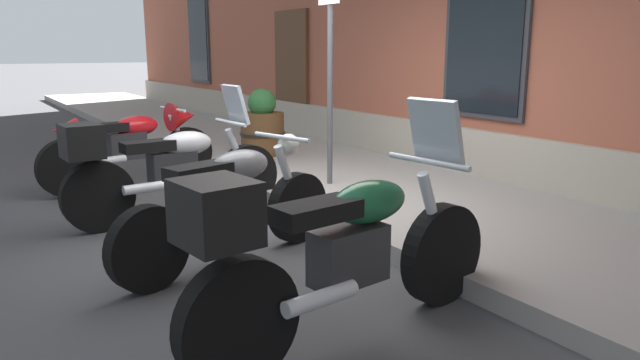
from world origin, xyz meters
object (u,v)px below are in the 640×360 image
Objects in this scene: motorcycle_green_touring at (340,250)px; parking_sign at (330,41)px; motorcycle_silver_touring at (166,166)px; motorcycle_red_sport at (137,142)px; barrel_planter at (262,127)px; motorcycle_grey_naked at (233,204)px.

parking_sign is at bearing 147.65° from motorcycle_green_touring.
motorcycle_red_sport is at bearing 173.82° from motorcycle_silver_touring.
parking_sign is (0.08, 1.83, 1.18)m from motorcycle_silver_touring.
motorcycle_green_touring is 2.36× the size of barrel_planter.
parking_sign is at bearing 87.53° from motorcycle_silver_touring.
parking_sign is at bearing -6.53° from barrel_planter.
barrel_planter is (-2.10, 0.24, -1.17)m from parking_sign.
motorcycle_green_touring is 3.58m from parking_sign.
motorcycle_silver_touring is at bearing -6.18° from motorcycle_red_sport.
motorcycle_green_touring reaches higher than motorcycle_silver_touring.
motorcycle_green_touring is (2.95, 0.01, 0.02)m from motorcycle_silver_touring.
motorcycle_silver_touring reaches higher than barrel_planter.
motorcycle_grey_naked is at bearing -52.60° from parking_sign.
motorcycle_grey_naked is 2.55m from parking_sign.
motorcycle_silver_touring is 2.35× the size of barrel_planter.
barrel_planter is (-0.38, 1.89, 0.00)m from motorcycle_red_sport.
motorcycle_silver_touring reaches higher than motorcycle_red_sport.
barrel_planter is (-4.97, 2.06, -0.02)m from motorcycle_green_touring.
parking_sign reaches higher than motorcycle_silver_touring.
parking_sign is at bearing 43.84° from motorcycle_red_sport.
parking_sign is (-1.36, 1.77, 1.24)m from motorcycle_grey_naked.
motorcycle_grey_naked is 1.51m from motorcycle_green_touring.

